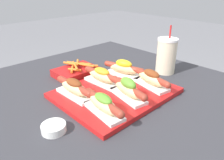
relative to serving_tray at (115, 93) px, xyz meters
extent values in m
cube|color=#333338|center=(0.03, 0.08, -0.38)|extent=(1.06, 1.09, 0.74)
cube|color=red|center=(0.00, 0.00, 0.00)|extent=(0.44, 0.35, 0.02)
cube|color=white|center=(-0.14, -0.09, 0.02)|extent=(0.08, 0.17, 0.01)
ellipsoid|color=#E5C184|center=(-0.14, -0.09, 0.04)|extent=(0.07, 0.15, 0.04)
cylinder|color=maroon|center=(-0.14, -0.09, 0.05)|extent=(0.05, 0.19, 0.03)
sphere|color=maroon|center=(-0.15, -0.18, 0.05)|extent=(0.03, 0.03, 0.03)
sphere|color=maroon|center=(-0.13, 0.00, 0.05)|extent=(0.03, 0.03, 0.03)
ellipsoid|color=#5B992D|center=(-0.14, -0.09, 0.06)|extent=(0.05, 0.09, 0.02)
cube|color=white|center=(0.00, -0.07, 0.02)|extent=(0.09, 0.18, 0.01)
ellipsoid|color=#E5C184|center=(0.00, -0.07, 0.04)|extent=(0.08, 0.15, 0.04)
cylinder|color=maroon|center=(0.00, -0.07, 0.05)|extent=(0.06, 0.18, 0.03)
sphere|color=maroon|center=(-0.02, -0.16, 0.05)|extent=(0.03, 0.03, 0.03)
sphere|color=maroon|center=(0.01, 0.02, 0.05)|extent=(0.03, 0.03, 0.03)
ellipsoid|color=#5B992D|center=(0.00, -0.07, 0.07)|extent=(0.05, 0.09, 0.04)
cube|color=white|center=(0.14, -0.07, 0.02)|extent=(0.09, 0.18, 0.01)
ellipsoid|color=#E5C184|center=(0.14, -0.07, 0.04)|extent=(0.07, 0.15, 0.04)
cylinder|color=maroon|center=(0.14, -0.07, 0.05)|extent=(0.06, 0.19, 0.03)
sphere|color=maroon|center=(0.12, -0.16, 0.05)|extent=(0.03, 0.03, 0.03)
sphere|color=maroon|center=(0.15, 0.02, 0.05)|extent=(0.03, 0.03, 0.03)
ellipsoid|color=brown|center=(0.14, -0.07, 0.07)|extent=(0.05, 0.09, 0.03)
cube|color=white|center=(-0.14, 0.08, 0.02)|extent=(0.06, 0.17, 0.01)
ellipsoid|color=#E5C184|center=(-0.14, 0.08, 0.04)|extent=(0.05, 0.15, 0.04)
cylinder|color=maroon|center=(-0.14, 0.08, 0.05)|extent=(0.03, 0.18, 0.03)
sphere|color=maroon|center=(-0.14, -0.01, 0.05)|extent=(0.03, 0.03, 0.03)
sphere|color=maroon|center=(-0.15, 0.17, 0.05)|extent=(0.03, 0.03, 0.03)
ellipsoid|color=brown|center=(-0.14, 0.08, 0.06)|extent=(0.04, 0.08, 0.03)
cube|color=white|center=(0.00, 0.09, 0.02)|extent=(0.07, 0.17, 0.01)
ellipsoid|color=#E5C184|center=(0.00, 0.09, 0.04)|extent=(0.06, 0.15, 0.04)
cylinder|color=maroon|center=(0.00, 0.09, 0.05)|extent=(0.04, 0.18, 0.03)
sphere|color=maroon|center=(0.01, 0.00, 0.05)|extent=(0.03, 0.03, 0.03)
sphere|color=maroon|center=(0.00, 0.18, 0.05)|extent=(0.03, 0.03, 0.03)
ellipsoid|color=gold|center=(0.00, 0.09, 0.07)|extent=(0.04, 0.08, 0.03)
cube|color=white|center=(0.13, 0.08, 0.02)|extent=(0.10, 0.18, 0.01)
ellipsoid|color=#E5C184|center=(0.13, 0.08, 0.04)|extent=(0.08, 0.15, 0.04)
cylinder|color=maroon|center=(0.13, 0.08, 0.05)|extent=(0.07, 0.18, 0.03)
sphere|color=maroon|center=(0.16, -0.01, 0.05)|extent=(0.03, 0.03, 0.03)
sphere|color=maroon|center=(0.11, 0.17, 0.05)|extent=(0.03, 0.03, 0.03)
ellipsoid|color=yellow|center=(0.13, 0.08, 0.07)|extent=(0.06, 0.09, 0.04)
cylinder|color=white|center=(-0.30, -0.04, 0.00)|extent=(0.08, 0.08, 0.02)
cylinder|color=red|center=(-0.30, -0.04, 0.01)|extent=(0.06, 0.06, 0.01)
cylinder|color=beige|center=(0.34, 0.00, 0.07)|extent=(0.09, 0.09, 0.16)
cylinder|color=white|center=(0.34, 0.00, 0.16)|extent=(0.10, 0.10, 0.01)
cylinder|color=red|center=(0.36, 0.00, 0.19)|extent=(0.01, 0.01, 0.06)
cube|color=#B21919|center=(0.00, 0.27, 0.01)|extent=(0.20, 0.14, 0.03)
cylinder|color=orange|center=(0.01, 0.31, 0.03)|extent=(0.04, 0.06, 0.01)
cylinder|color=orange|center=(0.01, 0.31, 0.04)|extent=(0.04, 0.06, 0.01)
cylinder|color=orange|center=(0.05, 0.28, 0.03)|extent=(0.05, 0.06, 0.01)
cylinder|color=orange|center=(-0.01, 0.30, 0.04)|extent=(0.04, 0.08, 0.01)
cylinder|color=orange|center=(-0.03, 0.26, 0.03)|extent=(0.05, 0.06, 0.01)
cylinder|color=orange|center=(0.03, 0.24, 0.04)|extent=(0.04, 0.08, 0.01)
cylinder|color=orange|center=(0.03, 0.30, 0.04)|extent=(0.04, 0.05, 0.01)
cylinder|color=orange|center=(-0.02, 0.24, 0.05)|extent=(0.04, 0.07, 0.01)
cylinder|color=orange|center=(-0.03, 0.24, 0.04)|extent=(0.04, 0.06, 0.01)
cylinder|color=orange|center=(0.06, 0.23, 0.04)|extent=(0.06, 0.06, 0.01)
cylinder|color=orange|center=(0.02, 0.30, 0.04)|extent=(0.06, 0.05, 0.01)
camera|label=1|loc=(-0.54, -0.55, 0.41)|focal=35.00mm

